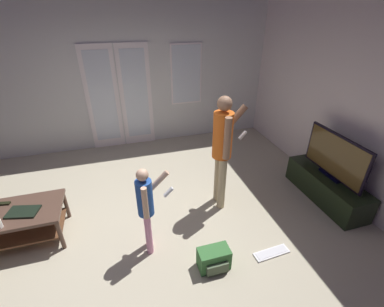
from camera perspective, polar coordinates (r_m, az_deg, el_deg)
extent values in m
cube|color=#B4AA90|center=(3.61, -11.15, -17.14)|extent=(6.24, 5.56, 0.02)
cube|color=silver|center=(5.40, -16.18, 15.64)|extent=(6.24, 0.06, 2.82)
cube|color=white|center=(5.47, -18.68, 10.87)|extent=(0.62, 0.02, 2.04)
cube|color=silver|center=(5.44, -18.77, 11.32)|extent=(0.46, 0.01, 1.74)
cube|color=white|center=(5.48, -11.97, 11.79)|extent=(0.62, 0.02, 2.04)
cube|color=silver|center=(5.45, -12.01, 12.25)|extent=(0.46, 0.01, 1.74)
cube|color=white|center=(5.56, -1.26, 16.71)|extent=(0.64, 0.02, 1.19)
cube|color=silver|center=(5.54, -1.22, 16.68)|extent=(0.58, 0.01, 1.13)
cube|color=silver|center=(4.20, 33.52, 8.26)|extent=(0.06, 5.56, 2.82)
cube|color=#50382C|center=(3.80, -33.12, -10.49)|extent=(0.92, 0.64, 0.04)
cube|color=brown|center=(3.97, -32.02, -13.63)|extent=(0.84, 0.56, 0.02)
cylinder|color=#50382C|center=(3.61, -26.55, -15.52)|extent=(0.05, 0.05, 0.42)
cylinder|color=#50382C|center=(4.04, -25.57, -9.99)|extent=(0.05, 0.05, 0.42)
cube|color=black|center=(4.47, 27.01, -6.50)|extent=(0.45, 1.33, 0.39)
cube|color=black|center=(4.13, 32.96, -11.10)|extent=(0.37, 0.02, 0.22)
cube|color=black|center=(4.36, 27.64, -4.17)|extent=(0.08, 0.38, 0.04)
cube|color=black|center=(4.21, 28.65, -0.42)|extent=(0.04, 1.07, 0.62)
cube|color=#4C3819|center=(4.20, 28.45, -0.46)|extent=(0.00, 1.02, 0.57)
cylinder|color=tan|center=(3.73, 6.46, -6.59)|extent=(0.11, 0.11, 0.80)
cylinder|color=tan|center=(3.87, 5.65, -5.13)|extent=(0.11, 0.11, 0.80)
cylinder|color=orange|center=(3.44, 6.66, 3.92)|extent=(0.26, 0.26, 0.63)
sphere|color=#946B4F|center=(3.29, 7.08, 10.67)|extent=(0.19, 0.19, 0.19)
cylinder|color=#946B4F|center=(3.28, 7.65, 3.19)|extent=(0.09, 0.09, 0.56)
cylinder|color=#946B4F|center=(3.61, 8.58, 6.76)|extent=(0.43, 0.12, 0.48)
cube|color=white|center=(3.76, 10.91, 3.94)|extent=(0.12, 0.05, 0.13)
cylinder|color=pink|center=(3.20, -9.34, -17.00)|extent=(0.08, 0.08, 0.55)
cylinder|color=pink|center=(3.29, -9.48, -15.51)|extent=(0.08, 0.08, 0.55)
cylinder|color=#244D9F|center=(2.92, -10.19, -9.41)|extent=(0.18, 0.18, 0.43)
sphere|color=#D5A888|center=(2.75, -10.72, -4.57)|extent=(0.13, 0.13, 0.13)
cylinder|color=#D5A888|center=(2.81, -10.10, -10.54)|extent=(0.06, 0.06, 0.38)
cylinder|color=#D5A888|center=(2.97, -7.84, -6.50)|extent=(0.32, 0.09, 0.32)
cube|color=white|center=(3.06, -5.12, -8.30)|extent=(0.12, 0.05, 0.12)
cube|color=#376E36|center=(3.16, 4.73, -21.66)|extent=(0.35, 0.20, 0.25)
cube|color=#4F5F45|center=(3.11, 5.54, -23.60)|extent=(0.25, 0.04, 0.13)
cube|color=white|center=(3.48, 16.82, -19.88)|extent=(0.45, 0.16, 0.02)
cube|color=silver|center=(3.47, 16.85, -19.76)|extent=(0.40, 0.12, 0.00)
cube|color=black|center=(3.73, -32.72, -10.56)|extent=(0.38, 0.29, 0.02)
cube|color=black|center=(4.01, -35.76, -8.79)|extent=(0.18, 0.08, 0.02)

